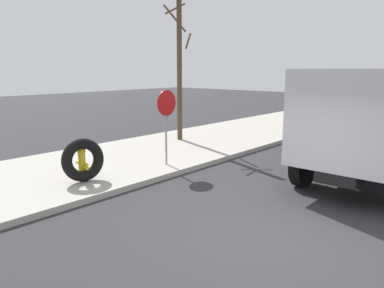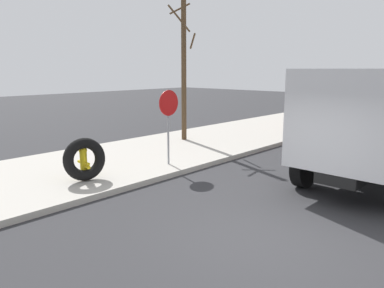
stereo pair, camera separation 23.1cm
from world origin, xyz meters
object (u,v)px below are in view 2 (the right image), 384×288
object	(u,v)px
fire_hydrant	(84,162)
stop_sign	(168,113)
bare_tree	(184,63)
loose_tire	(84,159)

from	to	relation	value
fire_hydrant	stop_sign	bearing A→B (deg)	-10.52
stop_sign	bare_tree	world-z (taller)	bare_tree
fire_hydrant	loose_tire	world-z (taller)	loose_tire
loose_tire	bare_tree	xyz separation A→B (m)	(5.93, 2.12, 2.50)
stop_sign	bare_tree	size ratio (longest dim) A/B	0.38
stop_sign	loose_tire	bearing A→B (deg)	172.00
loose_tire	stop_sign	world-z (taller)	stop_sign
loose_tire	bare_tree	distance (m)	6.77
fire_hydrant	bare_tree	distance (m)	6.74
fire_hydrant	loose_tire	distance (m)	0.15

